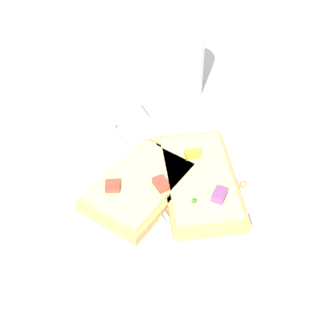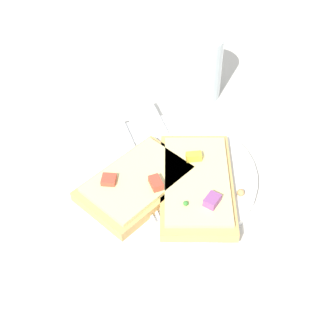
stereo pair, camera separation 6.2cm
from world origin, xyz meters
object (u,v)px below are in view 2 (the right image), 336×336
(plate, at_px, (168,176))
(knife, at_px, (166,139))
(pizza_slice_corner, at_px, (138,183))
(drinking_glass, at_px, (196,66))
(pizza_slice_main, at_px, (197,183))
(fork, at_px, (141,172))

(plate, xyz_separation_m, knife, (0.01, 0.06, 0.01))
(pizza_slice_corner, distance_m, drinking_glass, 0.23)
(drinking_glass, bearing_deg, plate, -113.17)
(knife, xyz_separation_m, pizza_slice_main, (0.02, -0.10, 0.01))
(pizza_slice_corner, bearing_deg, pizza_slice_main, -47.66)
(fork, distance_m, pizza_slice_corner, 0.03)
(pizza_slice_main, height_order, drinking_glass, drinking_glass)
(fork, relative_size, pizza_slice_corner, 1.15)
(fork, xyz_separation_m, drinking_glass, (0.11, 0.17, 0.04))
(plate, bearing_deg, knife, 82.34)
(plate, relative_size, pizza_slice_corner, 1.39)
(fork, bearing_deg, pizza_slice_corner, -26.62)
(pizza_slice_corner, bearing_deg, drinking_glass, 22.24)
(knife, height_order, pizza_slice_main, pizza_slice_main)
(fork, relative_size, knife, 0.98)
(pizza_slice_main, xyz_separation_m, drinking_glass, (0.05, 0.21, 0.03))
(pizza_slice_corner, bearing_deg, plate, -13.48)
(fork, height_order, pizza_slice_main, pizza_slice_main)
(fork, distance_m, knife, 0.07)
(pizza_slice_main, relative_size, drinking_glass, 1.77)
(drinking_glass, bearing_deg, pizza_slice_main, -102.10)
(fork, relative_size, pizza_slice_main, 1.08)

